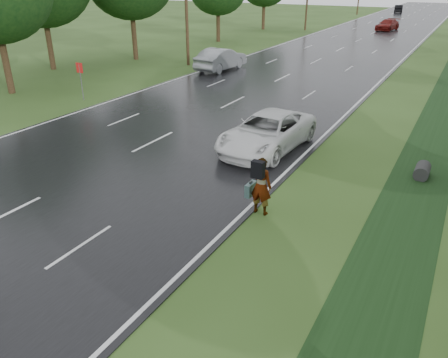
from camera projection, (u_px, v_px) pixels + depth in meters
ground at (2, 218)px, 14.16m from camera, size 220.00×220.00×0.00m
road at (352, 43)px, 49.75m from camera, size 14.00×180.00×0.04m
edge_stripe_east at (415, 48)px, 46.77m from camera, size 0.12×180.00×0.01m
edge_stripe_west at (296, 39)px, 52.71m from camera, size 0.12×180.00×0.01m
center_line at (352, 43)px, 49.74m from camera, size 0.12×180.00×0.01m
drainage_ditch at (441, 118)px, 23.89m from camera, size 2.20×120.00×0.56m
road_sign at (80, 74)px, 26.70m from camera, size 0.50×0.06×2.30m
utility_pole_mid at (186, 1)px, 35.78m from camera, size 1.60×0.26×10.00m
pedestrian at (260, 185)px, 14.02m from camera, size 0.88×0.79×1.97m
white_pickup at (267, 132)px, 19.28m from camera, size 3.02×5.91×1.60m
silver_sedan at (221, 59)px, 35.46m from camera, size 2.15×5.41×1.75m
far_car_red at (388, 25)px, 61.00m from camera, size 2.87×5.30×1.46m
far_car_dark at (398, 9)px, 89.62m from camera, size 2.25×4.61×1.46m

